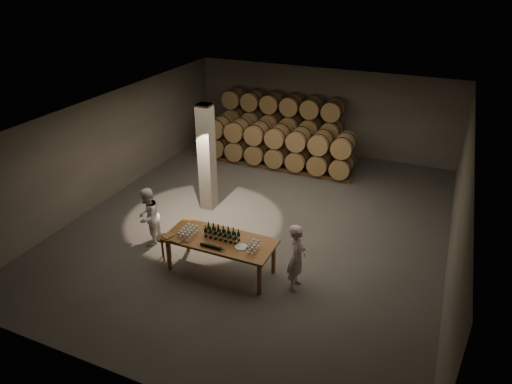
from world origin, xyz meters
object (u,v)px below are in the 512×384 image
at_px(bottle_cluster, 222,234).
at_px(notebook_near, 177,240).
at_px(plate, 241,247).
at_px(person_man, 297,257).
at_px(person_woman, 148,217).
at_px(stool, 164,241).
at_px(tasting_table, 220,243).

bearing_deg(bottle_cluster, notebook_near, -151.81).
relative_size(plate, notebook_near, 1.08).
relative_size(person_man, person_woman, 1.03).
bearing_deg(stool, plate, 0.01).
bearing_deg(person_woman, plate, 69.04).
bearing_deg(bottle_cluster, person_woman, 172.18).
distance_m(tasting_table, notebook_near, 1.01).
bearing_deg(tasting_table, stool, -176.22).
bearing_deg(bottle_cluster, person_man, 3.25).
relative_size(stool, person_woman, 0.40).
distance_m(plate, stool, 2.14).
bearing_deg(tasting_table, bottle_cluster, 54.57).
distance_m(tasting_table, stool, 1.54).
height_order(tasting_table, bottle_cluster, bottle_cluster).
bearing_deg(person_man, stool, 88.52).
distance_m(tasting_table, bottle_cluster, 0.23).
bearing_deg(stool, person_man, 4.22).
relative_size(bottle_cluster, stool, 1.38).
distance_m(notebook_near, stool, 0.82).
bearing_deg(person_woman, person_man, 75.19).
height_order(notebook_near, stool, notebook_near).
relative_size(plate, person_woman, 0.19).
bearing_deg(plate, tasting_table, 170.39).
height_order(tasting_table, plate, plate).
bearing_deg(bottle_cluster, plate, -14.54).
bearing_deg(plate, notebook_near, -166.68).
bearing_deg(tasting_table, notebook_near, -153.21).
distance_m(bottle_cluster, person_man, 1.82).
relative_size(bottle_cluster, person_man, 0.53).
height_order(bottle_cluster, notebook_near, bottle_cluster).
xyz_separation_m(plate, stool, (-2.10, -0.00, -0.40)).
height_order(plate, person_woman, person_woman).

